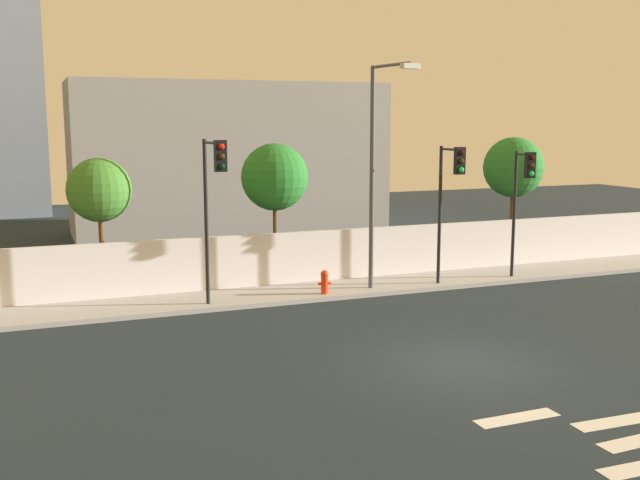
% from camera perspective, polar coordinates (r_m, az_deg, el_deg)
% --- Properties ---
extents(ground_plane, '(80.00, 80.00, 0.00)m').
position_cam_1_polar(ground_plane, '(18.46, 10.98, -9.34)').
color(ground_plane, '#1E282D').
extents(sidewalk, '(36.00, 2.40, 0.15)m').
position_cam_1_polar(sidewalk, '(25.47, 1.09, -3.85)').
color(sidewalk, '#A8A8A8').
rests_on(sidewalk, ground).
extents(perimeter_wall, '(36.00, 0.18, 1.80)m').
position_cam_1_polar(perimeter_wall, '(26.45, 0.03, -1.20)').
color(perimeter_wall, silver).
rests_on(perimeter_wall, sidewalk).
extents(crosswalk_marking, '(3.47, 3.02, 0.01)m').
position_cam_1_polar(crosswalk_marking, '(15.21, 20.95, -13.90)').
color(crosswalk_marking, silver).
rests_on(crosswalk_marking, ground).
extents(traffic_light_left, '(0.35, 1.82, 5.12)m').
position_cam_1_polar(traffic_light_left, '(22.13, -8.22, 4.08)').
color(traffic_light_left, black).
rests_on(traffic_light_left, sidewalk).
extents(traffic_light_center, '(0.36, 1.23, 4.59)m').
position_cam_1_polar(traffic_light_center, '(27.25, 15.36, 3.97)').
color(traffic_light_center, black).
rests_on(traffic_light_center, sidewalk).
extents(traffic_light_right, '(0.34, 1.47, 4.81)m').
position_cam_1_polar(traffic_light_right, '(25.43, 10.01, 4.17)').
color(traffic_light_right, black).
rests_on(traffic_light_right, sidewalk).
extents(street_lamp_curbside, '(0.62, 2.39, 7.45)m').
position_cam_1_polar(street_lamp_curbside, '(24.65, 4.42, 6.24)').
color(street_lamp_curbside, '#4C4C51').
rests_on(street_lamp_curbside, sidewalk).
extents(fire_hydrant, '(0.44, 0.26, 0.79)m').
position_cam_1_polar(fire_hydrant, '(24.48, 0.35, -3.19)').
color(fire_hydrant, red).
rests_on(fire_hydrant, sidewalk).
extents(roadside_tree_leftmost, '(2.14, 2.14, 4.62)m').
position_cam_1_polar(roadside_tree_leftmost, '(25.59, -16.66, 3.68)').
color(roadside_tree_leftmost, brown).
rests_on(roadside_tree_leftmost, ground).
extents(roadside_tree_midleft, '(2.43, 2.43, 5.03)m').
position_cam_1_polar(roadside_tree_midleft, '(26.77, -3.52, 4.84)').
color(roadside_tree_midleft, brown).
rests_on(roadside_tree_midleft, ground).
extents(roadside_tree_midright, '(2.47, 2.47, 5.17)m').
position_cam_1_polar(roadside_tree_midright, '(31.47, 14.69, 5.43)').
color(roadside_tree_midright, brown).
rests_on(roadside_tree_midright, ground).
extents(low_building_distant, '(15.99, 6.00, 7.77)m').
position_cam_1_polar(low_building_distant, '(39.50, -7.07, 6.29)').
color(low_building_distant, gray).
rests_on(low_building_distant, ground).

